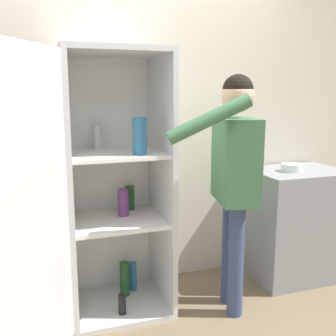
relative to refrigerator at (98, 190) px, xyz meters
name	(u,v)px	position (x,y,z in m)	size (l,w,h in m)	color
wall_back	(126,122)	(0.29, 0.44, 0.40)	(7.00, 0.06, 2.55)	beige
refrigerator	(98,190)	(0.00, 0.00, 0.00)	(1.10, 1.17, 1.76)	silver
person	(234,165)	(0.86, -0.20, 0.15)	(0.69, 0.54, 1.61)	#384770
counter	(294,223)	(1.60, 0.11, -0.43)	(0.73, 0.56, 0.89)	gray
bowl	(291,167)	(1.52, 0.08, 0.04)	(0.16, 0.16, 0.06)	white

